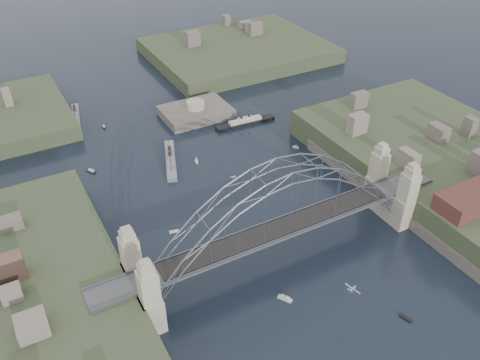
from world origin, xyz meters
name	(u,v)px	position (x,y,z in m)	size (l,w,h in m)	color
ground	(279,257)	(0.00, 0.00, 0.00)	(500.00, 500.00, 0.00)	black
bridge	(281,214)	(0.00, 0.00, 12.32)	(84.00, 13.80, 24.60)	#4E4E51
shore_west	(6,359)	(-57.32, 0.00, 1.97)	(50.50, 90.00, 12.00)	#3A4529
shore_east	(460,179)	(57.32, 0.00, 1.97)	(50.50, 90.00, 12.00)	#3A4529
headland_ne	(238,55)	(50.00, 110.00, 0.75)	(70.00, 55.00, 9.50)	#3A4529
fort_island	(196,117)	(12.00, 70.00, -0.34)	(22.00, 16.00, 9.40)	#5C5249
wharf_shed	(477,197)	(44.00, -14.00, 10.00)	(20.00, 8.00, 4.00)	#592D26
naval_cruiser_near	(171,159)	(-6.29, 47.86, 0.95)	(9.38, 20.04, 6.09)	gray
naval_cruiser_far	(76,115)	(-23.37, 88.36, 0.87)	(5.63, 16.63, 5.58)	gray
ocean_liner	(245,122)	(23.53, 56.97, 0.77)	(20.37, 3.94, 4.97)	black
aeroplane	(352,289)	(2.52, -20.83, 8.03)	(1.92, 3.42, 0.50)	#AFB3B7
small_boat_a	(174,232)	(-17.31, 19.16, 0.15)	(2.46, 1.21, 0.45)	silver
small_boat_b	(233,177)	(5.74, 32.32, 0.15)	(1.61, 0.71, 0.45)	silver
small_boat_c	(285,298)	(-5.60, -11.06, 0.28)	(2.45, 3.11, 1.43)	silver
small_boat_d	(296,147)	(29.66, 36.90, 0.29)	(1.75, 1.83, 1.43)	silver
small_boat_e	(91,171)	(-27.67, 54.01, 0.28)	(2.19, 3.16, 1.43)	silver
small_boat_f	(196,160)	(0.12, 44.14, 0.98)	(1.14, 1.86, 2.38)	silver
small_boat_g	(406,318)	(12.47, -26.64, 0.15)	(1.57, 2.70, 0.45)	silver
small_boat_h	(104,127)	(-17.29, 77.18, 0.29)	(0.72, 2.09, 1.43)	silver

